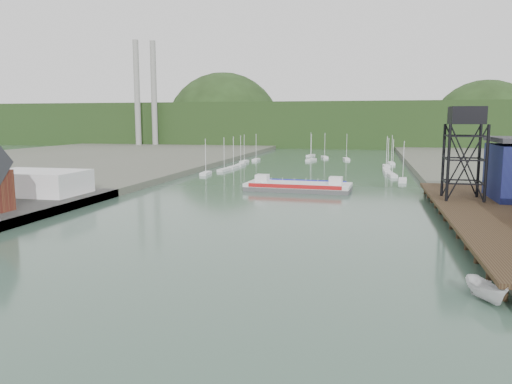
% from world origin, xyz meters
% --- Properties ---
extents(ground, '(600.00, 600.00, 0.00)m').
position_xyz_m(ground, '(0.00, 0.00, 0.00)').
color(ground, '#334F41').
rests_on(ground, ground).
extents(east_pier, '(14.00, 70.00, 2.45)m').
position_xyz_m(east_pier, '(37.00, 45.00, 1.90)').
color(east_pier, black).
rests_on(east_pier, ground).
extents(white_shed, '(18.00, 12.00, 4.50)m').
position_xyz_m(white_shed, '(-44.00, 50.00, 3.85)').
color(white_shed, silver).
rests_on(white_shed, west_quay).
extents(lift_tower, '(6.50, 6.50, 16.00)m').
position_xyz_m(lift_tower, '(35.00, 58.00, 15.65)').
color(lift_tower, black).
rests_on(lift_tower, east_pier).
extents(marina_sailboats, '(57.71, 92.65, 0.90)m').
position_xyz_m(marina_sailboats, '(0.08, 138.46, 0.35)').
color(marina_sailboats, silver).
rests_on(marina_sailboats, ground).
extents(smokestacks, '(11.20, 8.20, 60.00)m').
position_xyz_m(smokestacks, '(-106.00, 232.50, 30.00)').
color(smokestacks, gray).
rests_on(smokestacks, ground).
extents(distant_hills, '(500.00, 120.00, 80.00)m').
position_xyz_m(distant_hills, '(-3.98, 301.35, 10.38)').
color(distant_hills, black).
rests_on(distant_hills, ground).
extents(chain_ferry, '(24.00, 10.78, 3.39)m').
position_xyz_m(chain_ferry, '(3.41, 77.21, 0.97)').
color(chain_ferry, '#4C4C4E').
rests_on(chain_ferry, ground).
extents(motorboat, '(3.76, 5.52, 1.99)m').
position_xyz_m(motorboat, '(29.32, 11.33, 1.00)').
color(motorboat, silver).
rests_on(motorboat, ground).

